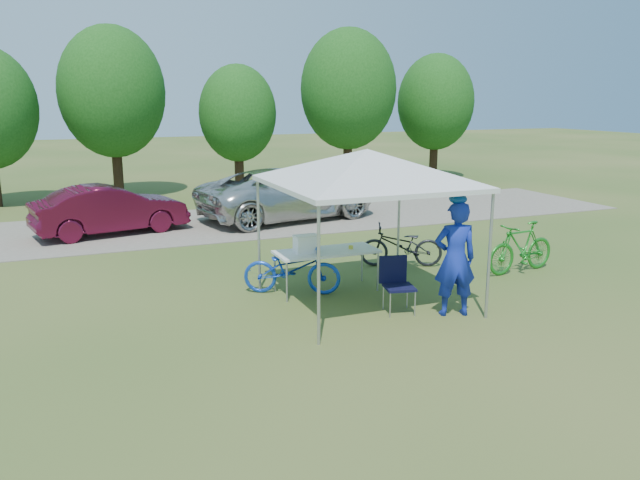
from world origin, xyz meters
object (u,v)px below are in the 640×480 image
(cyclist, at_px, (455,259))
(bike_green, at_px, (521,247))
(bike_dark, at_px, (401,245))
(sedan, at_px, (110,209))
(minivan, at_px, (289,194))
(folding_table, at_px, (326,253))
(folding_chair, at_px, (396,279))
(bike_blue, at_px, (292,269))
(cooler, at_px, (306,244))

(cyclist, height_order, bike_green, cyclist)
(bike_dark, height_order, sedan, sedan)
(minivan, height_order, sedan, minivan)
(folding_table, bearing_deg, sedan, 116.32)
(minivan, bearing_deg, bike_dark, 173.74)
(folding_chair, relative_size, bike_blue, 0.52)
(cyclist, relative_size, sedan, 0.49)
(bike_blue, height_order, sedan, sedan)
(folding_chair, bearing_deg, bike_blue, 141.98)
(minivan, distance_m, sedan, 5.11)
(folding_table, xyz_separation_m, bike_dark, (2.19, 1.02, -0.28))
(folding_chair, relative_size, bike_dark, 0.54)
(folding_table, bearing_deg, cooler, 180.00)
(cooler, xyz_separation_m, bike_green, (4.67, -0.32, -0.42))
(bike_dark, bearing_deg, folding_table, -40.76)
(cooler, xyz_separation_m, bike_dark, (2.59, 1.02, -0.49))
(folding_chair, distance_m, bike_blue, 2.07)
(bike_green, relative_size, bike_dark, 1.00)
(bike_dark, bearing_deg, sedan, -112.06)
(folding_table, xyz_separation_m, cooler, (-0.40, 0.00, 0.21))
(cooler, bearing_deg, folding_table, 0.00)
(bike_green, xyz_separation_m, sedan, (-7.64, 7.14, 0.14))
(minivan, xyz_separation_m, sedan, (-5.10, -0.21, -0.10))
(cyclist, bearing_deg, bike_green, -133.67)
(folding_table, relative_size, cooler, 4.29)
(folding_table, xyz_separation_m, folding_chair, (0.67, -1.48, -0.19))
(cooler, xyz_separation_m, cyclist, (1.87, -2.01, 0.02))
(folding_table, relative_size, sedan, 0.49)
(cyclist, bearing_deg, sedan, -46.00)
(cyclist, relative_size, bike_blue, 1.07)
(bike_blue, bearing_deg, minivan, 8.16)
(folding_chair, height_order, cooler, cooler)
(bike_green, distance_m, bike_dark, 2.48)
(cooler, relative_size, bike_dark, 0.25)
(bike_green, bearing_deg, folding_chair, -79.09)
(folding_table, bearing_deg, bike_blue, 169.42)
(folding_chair, xyz_separation_m, cyclist, (0.80, -0.53, 0.41))
(cooler, height_order, minivan, minivan)
(cooler, distance_m, sedan, 7.44)
(cyclist, height_order, bike_blue, cyclist)
(folding_chair, relative_size, minivan, 0.17)
(folding_chair, bearing_deg, sedan, 128.51)
(cooler, bearing_deg, minivan, 73.15)
(bike_dark, bearing_deg, bike_blue, -48.17)
(bike_green, bearing_deg, cyclist, -65.82)
(bike_green, bearing_deg, minivan, -167.77)
(bike_blue, distance_m, bike_green, 4.94)
(cyclist, bearing_deg, minivan, -76.37)
(cooler, distance_m, bike_blue, 0.55)
(folding_table, distance_m, minivan, 7.24)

